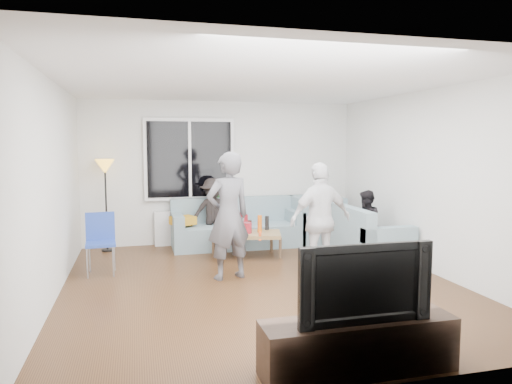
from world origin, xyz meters
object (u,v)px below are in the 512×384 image
object	(u,v)px
coffee_table	(246,245)
spectator_right	(366,224)
player_left	(228,216)
player_right	(321,220)
television	(360,280)
side_chair	(101,244)
spectator_back	(213,213)
tv_console	(358,346)
sofa_right_section	(360,229)
sofa_back_section	(237,223)
floor_lamp	(106,206)

from	to	relation	value
coffee_table	spectator_right	size ratio (longest dim) A/B	1.01
coffee_table	player_left	world-z (taller)	player_left
player_right	television	distance (m)	2.75
side_chair	spectator_back	world-z (taller)	spectator_back
side_chair	television	size ratio (longest dim) A/B	0.78
side_chair	spectator_right	world-z (taller)	spectator_right
spectator_right	tv_console	size ratio (longest dim) A/B	0.68
player_right	spectator_right	world-z (taller)	player_right
coffee_table	side_chair	world-z (taller)	side_chair
sofa_right_section	spectator_back	world-z (taller)	spectator_back
sofa_back_section	spectator_back	bearing A→B (deg)	176.01
player_left	player_right	xyz separation A→B (m)	(1.25, -0.20, -0.07)
sofa_back_section	television	distance (m)	4.78
side_chair	spectator_back	xyz separation A→B (m)	(1.81, 1.32, 0.19)
spectator_right	television	world-z (taller)	spectator_right
tv_console	side_chair	bearing A→B (deg)	122.32
sofa_right_section	television	distance (m)	4.11
side_chair	player_left	world-z (taller)	player_left
tv_console	sofa_right_section	bearing A→B (deg)	62.84
sofa_right_section	coffee_table	world-z (taller)	sofa_right_section
floor_lamp	television	bearing A→B (deg)	-66.05
player_left	television	bearing A→B (deg)	84.34
side_chair	tv_console	world-z (taller)	side_chair
coffee_table	floor_lamp	world-z (taller)	floor_lamp
coffee_table	player_left	xyz separation A→B (m)	(-0.51, -1.13, 0.66)
sofa_back_section	floor_lamp	distance (m)	2.27
spectator_right	tv_console	world-z (taller)	spectator_right
coffee_table	television	world-z (taller)	television
spectator_back	tv_console	size ratio (longest dim) A/B	0.77
coffee_table	spectator_back	bearing A→B (deg)	116.20
television	coffee_table	bearing A→B (deg)	89.84
floor_lamp	spectator_back	bearing A→B (deg)	-4.93
spectator_right	spectator_back	world-z (taller)	spectator_back
player_right	spectator_back	xyz separation A→B (m)	(-1.15, 2.16, -0.18)
side_chair	spectator_right	bearing A→B (deg)	-4.05
sofa_right_section	television	bearing A→B (deg)	152.84
player_left	spectator_back	distance (m)	1.98
spectator_back	tv_console	bearing A→B (deg)	-80.62
floor_lamp	player_right	distance (m)	3.75
floor_lamp	spectator_right	size ratio (longest dim) A/B	1.43
player_right	television	size ratio (longest dim) A/B	1.43
spectator_right	sofa_right_section	bearing A→B (deg)	-160.85
player_right	side_chair	bearing A→B (deg)	-25.28
sofa_back_section	floor_lamp	size ratio (longest dim) A/B	1.47
side_chair	spectator_back	size ratio (longest dim) A/B	0.70
spectator_right	television	size ratio (longest dim) A/B	0.99
spectator_back	side_chair	bearing A→B (deg)	-139.15
floor_lamp	television	distance (m)	5.42
sofa_right_section	player_left	distance (m)	2.54
spectator_right	floor_lamp	bearing A→B (deg)	-91.06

